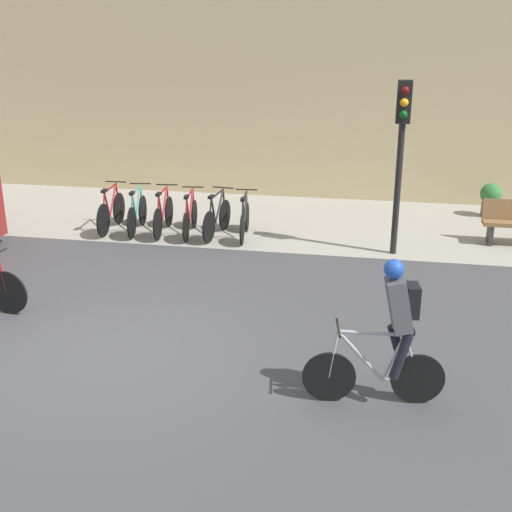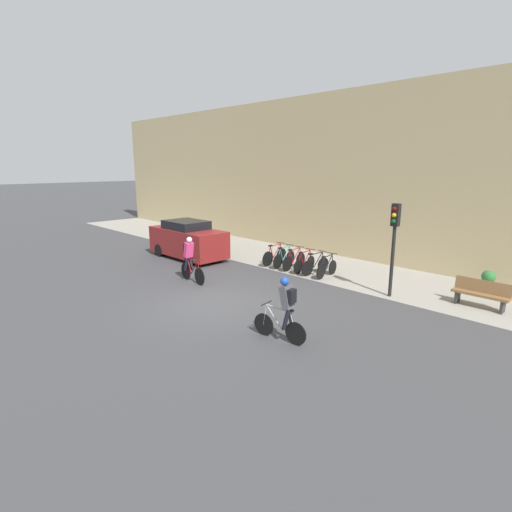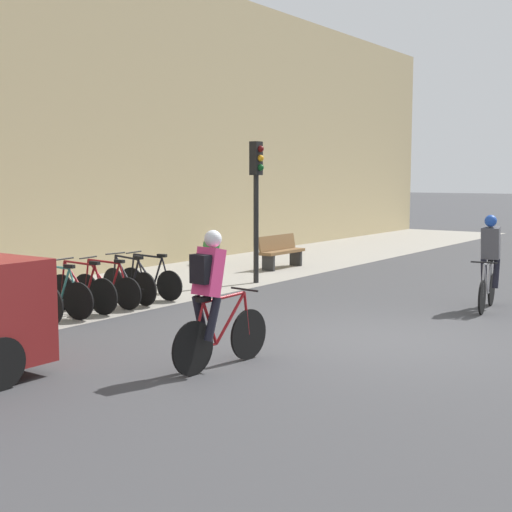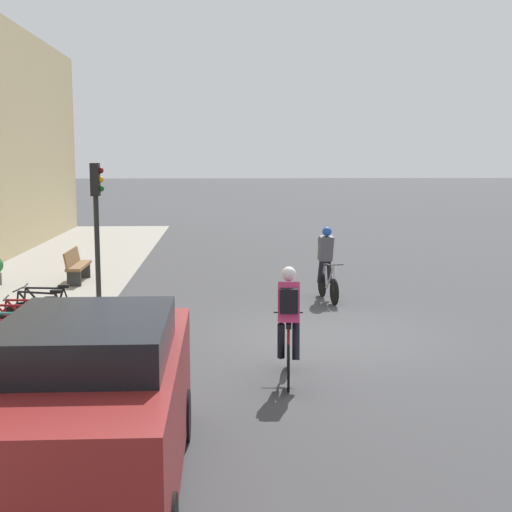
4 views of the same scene
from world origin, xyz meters
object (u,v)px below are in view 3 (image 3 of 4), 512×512
parked_bike_1 (56,295)px  bench (281,251)px  cyclist_grey (490,258)px  parked_bike_5 (150,280)px  parked_bike_0 (28,299)px  parked_bike_2 (82,291)px  parked_bike_3 (107,288)px  potted_plant (211,249)px  cyclist_pink (212,296)px  traffic_light_pole (257,185)px  parked_bike_4 (129,283)px

parked_bike_1 → bench: parked_bike_1 is taller
cyclist_grey → parked_bike_5: bearing=116.3°
parked_bike_0 → parked_bike_2: parked_bike_0 is taller
parked_bike_3 → potted_plant: size_ratio=2.08×
cyclist_grey → parked_bike_3: size_ratio=1.08×
cyclist_pink → parked_bike_0: bearing=83.6°
traffic_light_pole → potted_plant: traffic_light_pole is taller
parked_bike_2 → bench: size_ratio=1.00×
bench → parked_bike_5: bearing=-174.3°
parked_bike_1 → parked_bike_4: parked_bike_1 is taller
parked_bike_5 → potted_plant: size_ratio=2.01×
parked_bike_4 → parked_bike_0: bearing=180.0°
cyclist_grey → parked_bike_1: (-5.24, 5.87, -0.55)m
parked_bike_1 → parked_bike_5: size_ratio=1.06×
parked_bike_2 → parked_bike_3: (0.59, -0.00, -0.02)m
parked_bike_3 → parked_bike_5: bearing=0.0°
parked_bike_2 → potted_plant: 7.47m
parked_bike_2 → bench: bearing=4.3°
traffic_light_pole → bench: size_ratio=1.94×
cyclist_pink → parked_bike_3: bearing=62.8°
parked_bike_3 → traffic_light_pole: 4.62m
parked_bike_4 → bench: parked_bike_4 is taller
parked_bike_4 → bench: bearing=5.2°
bench → parked_bike_4: bearing=-174.8°
parked_bike_3 → bench: parked_bike_3 is taller
parked_bike_5 → traffic_light_pole: size_ratio=0.48×
cyclist_pink → parked_bike_3: 4.94m
parked_bike_2 → traffic_light_pole: (4.78, -0.47, 1.87)m
cyclist_grey → bench: (2.71, 6.42, -0.48)m
parked_bike_0 → parked_bike_4: size_ratio=1.05×
parked_bike_0 → parked_bike_3: parked_bike_0 is taller
parked_bike_4 → parked_bike_5: (0.59, -0.00, -0.01)m
parked_bike_0 → parked_bike_4: 2.34m
parked_bike_0 → parked_bike_4: (2.34, -0.00, -0.02)m
cyclist_pink → cyclist_grey: (6.31, -1.50, 0.00)m
parked_bike_1 → parked_bike_2: parked_bike_2 is taller
parked_bike_1 → traffic_light_pole: size_ratio=0.51×
parked_bike_1 → parked_bike_5: parked_bike_1 is taller
cyclist_grey → parked_bike_0: size_ratio=1.04×
cyclist_pink → parked_bike_5: 5.57m
cyclist_pink → bench: 10.29m
parked_bike_2 → parked_bike_4: size_ratio=1.04×
cyclist_grey → cyclist_pink: bearing=166.6°
parked_bike_1 → parked_bike_3: bearing=-0.0°
potted_plant → cyclist_grey: bearing=-105.3°
parked_bike_3 → traffic_light_pole: size_ratio=0.50×
potted_plant → parked_bike_1: bearing=-160.7°
parked_bike_2 → parked_bike_5: size_ratio=1.06×
parked_bike_1 → parked_bike_5: (2.34, -0.00, -0.02)m
parked_bike_0 → bench: parked_bike_0 is taller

